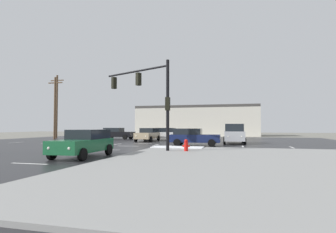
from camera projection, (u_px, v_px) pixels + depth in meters
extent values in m
plane|color=slate|center=(136.00, 145.00, 26.47)|extent=(120.00, 120.00, 0.00)
cube|color=#232326|center=(136.00, 145.00, 26.47)|extent=(44.00, 44.00, 0.02)
cube|color=gray|center=(295.00, 166.00, 11.89)|extent=(18.00, 18.00, 0.14)
cube|color=white|center=(178.00, 147.00, 21.37)|extent=(4.00, 1.60, 0.06)
cube|color=silver|center=(30.00, 164.00, 12.92)|extent=(2.00, 0.15, 0.01)
cube|color=silver|center=(78.00, 155.00, 16.79)|extent=(2.00, 0.15, 0.01)
cube|color=silver|center=(108.00, 150.00, 20.67)|extent=(2.00, 0.15, 0.01)
cube|color=silver|center=(128.00, 146.00, 24.54)|extent=(2.00, 0.15, 0.01)
cube|color=silver|center=(143.00, 143.00, 28.41)|extent=(2.00, 0.15, 0.01)
cube|color=silver|center=(154.00, 141.00, 32.28)|extent=(2.00, 0.15, 0.01)
cube|color=silver|center=(163.00, 140.00, 36.16)|extent=(2.00, 0.15, 0.01)
cube|color=silver|center=(171.00, 138.00, 40.03)|extent=(2.00, 0.15, 0.01)
cube|color=silver|center=(176.00, 137.00, 43.90)|extent=(2.00, 0.15, 0.01)
cube|color=silver|center=(16.00, 143.00, 29.94)|extent=(0.15, 2.00, 0.01)
cube|color=silver|center=(48.00, 143.00, 28.95)|extent=(0.15, 2.00, 0.01)
cube|color=silver|center=(81.00, 144.00, 27.96)|extent=(0.15, 2.00, 0.01)
cube|color=silver|center=(117.00, 144.00, 26.97)|extent=(0.15, 2.00, 0.01)
cube|color=silver|center=(156.00, 145.00, 25.98)|extent=(0.15, 2.00, 0.01)
cube|color=silver|center=(198.00, 146.00, 24.99)|extent=(0.15, 2.00, 0.01)
cube|color=silver|center=(243.00, 146.00, 24.00)|extent=(0.15, 2.00, 0.01)
cube|color=silver|center=(292.00, 147.00, 23.01)|extent=(0.15, 2.00, 0.01)
cube|color=silver|center=(159.00, 149.00, 21.74)|extent=(0.45, 7.00, 0.01)
cylinder|color=black|center=(168.00, 105.00, 18.69)|extent=(0.22, 0.22, 6.24)
cylinder|color=black|center=(136.00, 71.00, 20.80)|extent=(5.80, 2.80, 0.14)
cube|color=black|center=(139.00, 79.00, 20.58)|extent=(0.41, 0.44, 0.95)
sphere|color=red|center=(137.00, 76.00, 20.69)|extent=(0.20, 0.20, 0.20)
cube|color=black|center=(114.00, 83.00, 22.38)|extent=(0.41, 0.44, 0.95)
sphere|color=red|center=(113.00, 80.00, 22.49)|extent=(0.20, 0.20, 0.20)
cube|color=black|center=(168.00, 104.00, 18.70)|extent=(0.28, 0.36, 0.90)
cylinder|color=red|center=(186.00, 147.00, 18.25)|extent=(0.26, 0.26, 0.60)
sphere|color=red|center=(186.00, 141.00, 18.26)|extent=(0.25, 0.25, 0.25)
cylinder|color=red|center=(183.00, 146.00, 18.29)|extent=(0.12, 0.11, 0.11)
cylinder|color=red|center=(189.00, 146.00, 18.20)|extent=(0.12, 0.11, 0.11)
cube|color=beige|center=(197.00, 122.00, 54.18)|extent=(23.36, 8.00, 5.30)
cube|color=#3F3D3A|center=(197.00, 108.00, 54.29)|extent=(23.36, 8.00, 0.50)
cube|color=black|center=(118.00, 134.00, 38.15)|extent=(4.59, 2.05, 0.70)
cube|color=black|center=(114.00, 130.00, 38.37)|extent=(2.56, 1.79, 0.55)
cylinder|color=black|center=(131.00, 137.00, 38.53)|extent=(0.67, 0.26, 0.66)
cylinder|color=black|center=(125.00, 137.00, 36.82)|extent=(0.67, 0.26, 0.66)
cylinder|color=black|center=(112.00, 136.00, 39.45)|extent=(0.67, 0.26, 0.66)
cylinder|color=black|center=(105.00, 137.00, 37.74)|extent=(0.67, 0.26, 0.66)
sphere|color=white|center=(134.00, 134.00, 38.03)|extent=(0.18, 0.18, 0.18)
sphere|color=white|center=(131.00, 135.00, 36.94)|extent=(0.18, 0.18, 0.18)
cube|color=#195933|center=(83.00, 145.00, 15.68)|extent=(1.90, 4.54, 0.70)
cube|color=black|center=(89.00, 134.00, 16.36)|extent=(1.71, 2.51, 0.55)
cylinder|color=black|center=(83.00, 154.00, 13.98)|extent=(0.23, 0.66, 0.66)
cylinder|color=black|center=(52.00, 154.00, 14.38)|extent=(0.23, 0.66, 0.66)
cylinder|color=black|center=(109.00, 150.00, 16.96)|extent=(0.23, 0.66, 0.66)
cylinder|color=black|center=(83.00, 149.00, 17.36)|extent=(0.23, 0.66, 0.66)
sphere|color=white|center=(69.00, 149.00, 13.41)|extent=(0.18, 0.18, 0.18)
sphere|color=white|center=(49.00, 148.00, 13.67)|extent=(0.18, 0.18, 0.18)
cube|color=#141E47|center=(195.00, 138.00, 24.97)|extent=(4.55, 1.94, 0.70)
cube|color=black|center=(188.00, 131.00, 25.14)|extent=(2.52, 1.73, 0.55)
cylinder|color=black|center=(213.00, 142.00, 25.50)|extent=(0.67, 0.24, 0.66)
cylinder|color=black|center=(212.00, 143.00, 23.74)|extent=(0.67, 0.24, 0.66)
cylinder|color=black|center=(180.00, 141.00, 26.17)|extent=(0.67, 0.24, 0.66)
cylinder|color=black|center=(177.00, 143.00, 24.41)|extent=(0.67, 0.24, 0.66)
sphere|color=white|center=(220.00, 138.00, 25.05)|extent=(0.18, 0.18, 0.18)
sphere|color=white|center=(219.00, 139.00, 23.93)|extent=(0.18, 0.18, 0.18)
cube|color=#B7BABF|center=(234.00, 136.00, 28.26)|extent=(2.17, 4.88, 0.95)
cube|color=black|center=(234.00, 128.00, 28.29)|extent=(1.95, 3.44, 0.75)
cylinder|color=black|center=(245.00, 141.00, 26.45)|extent=(0.25, 0.67, 0.66)
cylinder|color=black|center=(224.00, 141.00, 26.84)|extent=(0.25, 0.67, 0.66)
cylinder|color=black|center=(243.00, 140.00, 29.64)|extent=(0.25, 0.67, 0.66)
cylinder|color=black|center=(224.00, 140.00, 30.04)|extent=(0.25, 0.67, 0.66)
sphere|color=white|center=(242.00, 137.00, 25.83)|extent=(0.18, 0.18, 0.18)
sphere|color=white|center=(228.00, 137.00, 26.09)|extent=(0.18, 0.18, 0.18)
cube|color=tan|center=(148.00, 136.00, 32.76)|extent=(1.85, 4.52, 0.70)
cube|color=black|center=(149.00, 130.00, 33.43)|extent=(1.68, 2.49, 0.55)
cylinder|color=black|center=(151.00, 139.00, 31.04)|extent=(0.23, 0.66, 0.66)
cylinder|color=black|center=(136.00, 139.00, 31.50)|extent=(0.23, 0.66, 0.66)
cylinder|color=black|center=(158.00, 138.00, 33.99)|extent=(0.23, 0.66, 0.66)
cylinder|color=black|center=(145.00, 138.00, 34.45)|extent=(0.23, 0.66, 0.66)
sphere|color=white|center=(146.00, 136.00, 30.49)|extent=(0.18, 0.18, 0.18)
sphere|color=white|center=(136.00, 136.00, 30.78)|extent=(0.18, 0.18, 0.18)
cube|color=white|center=(160.00, 135.00, 36.19)|extent=(4.56, 1.94, 0.70)
cube|color=black|center=(165.00, 130.00, 36.07)|extent=(2.53, 1.74, 0.55)
cylinder|color=black|center=(147.00, 137.00, 35.63)|extent=(0.67, 0.24, 0.66)
cylinder|color=black|center=(151.00, 137.00, 37.39)|extent=(0.67, 0.24, 0.66)
cylinder|color=black|center=(170.00, 138.00, 34.97)|extent=(0.67, 0.24, 0.66)
cylinder|color=black|center=(173.00, 137.00, 36.73)|extent=(0.67, 0.24, 0.66)
sphere|color=white|center=(143.00, 135.00, 36.11)|extent=(0.18, 0.18, 0.18)
sphere|color=white|center=(146.00, 134.00, 37.23)|extent=(0.18, 0.18, 0.18)
cylinder|color=brown|center=(55.00, 108.00, 38.15)|extent=(0.28, 0.28, 8.72)
cube|color=brown|center=(55.00, 83.00, 38.28)|extent=(2.20, 0.14, 0.14)
cylinder|color=brown|center=(57.00, 107.00, 41.65)|extent=(0.28, 0.28, 9.65)
cube|color=brown|center=(57.00, 80.00, 41.80)|extent=(2.20, 0.14, 0.14)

